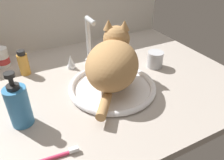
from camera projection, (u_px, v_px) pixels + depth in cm
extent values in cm
cube|color=#ADA399|center=(105.00, 83.00, 88.22)|extent=(106.16, 81.17, 3.00)
cube|color=beige|center=(69.00, 20.00, 111.46)|extent=(106.16, 2.40, 31.93)
torus|color=white|center=(112.00, 86.00, 81.75)|extent=(33.05, 33.05, 2.19)
cylinder|color=white|center=(112.00, 88.00, 82.18)|extent=(29.76, 29.76, 0.60)
cylinder|color=silver|center=(90.00, 61.00, 98.28)|extent=(4.00, 4.00, 2.39)
cylinder|color=silver|center=(88.00, 40.00, 92.54)|extent=(2.00, 2.00, 18.63)
sphere|color=silver|center=(87.00, 18.00, 87.45)|extent=(2.20, 2.20, 2.20)
cylinder|color=silver|center=(90.00, 20.00, 85.05)|extent=(2.00, 6.45, 2.00)
sphere|color=silver|center=(93.00, 23.00, 82.64)|extent=(2.10, 2.10, 2.10)
cylinder|color=silver|center=(71.00, 67.00, 95.16)|extent=(3.20, 3.20, 1.60)
cone|color=silver|center=(71.00, 60.00, 93.39)|extent=(2.88, 2.88, 4.88)
cylinder|color=silver|center=(107.00, 58.00, 101.83)|extent=(3.20, 3.20, 1.60)
cone|color=silver|center=(107.00, 52.00, 100.06)|extent=(2.88, 2.88, 4.88)
ellipsoid|color=tan|center=(112.00, 65.00, 76.69)|extent=(30.25, 31.60, 16.33)
sphere|color=tan|center=(116.00, 39.00, 82.01)|extent=(10.27, 10.27, 10.27)
cone|color=tan|center=(108.00, 25.00, 79.43)|extent=(3.90, 3.90, 3.85)
cone|color=tan|center=(125.00, 25.00, 78.56)|extent=(3.90, 3.90, 3.85)
ellipsoid|color=silver|center=(118.00, 38.00, 85.75)|extent=(5.30, 5.05, 3.29)
ellipsoid|color=silver|center=(116.00, 56.00, 84.48)|extent=(12.52, 11.88, 8.98)
cylinder|color=tan|center=(104.00, 105.00, 68.18)|extent=(9.44, 11.11, 3.20)
cylinder|color=#B2B5BA|center=(154.00, 60.00, 95.51)|extent=(6.85, 6.85, 6.07)
cylinder|color=silver|center=(155.00, 53.00, 93.58)|extent=(6.99, 6.99, 1.00)
cylinder|color=gold|center=(24.00, 65.00, 89.17)|extent=(4.20, 4.20, 8.87)
cylinder|color=black|center=(21.00, 53.00, 86.26)|extent=(3.15, 3.15, 1.80)
cylinder|color=white|center=(2.00, 59.00, 95.47)|extent=(5.78, 5.78, 6.70)
cylinder|color=#D13838|center=(3.00, 60.00, 95.76)|extent=(5.96, 5.96, 2.68)
cylinder|color=white|center=(0.00, 50.00, 93.13)|extent=(6.07, 6.07, 1.88)
cylinder|color=teal|center=(19.00, 107.00, 63.62)|extent=(6.54, 6.54, 12.94)
cylinder|color=black|center=(13.00, 87.00, 59.76)|extent=(3.60, 3.60, 1.20)
cylinder|color=black|center=(11.00, 81.00, 58.68)|extent=(1.31, 1.31, 2.75)
cylinder|color=black|center=(9.00, 75.00, 57.60)|extent=(2.94, 2.94, 1.20)
cube|color=white|center=(74.00, 149.00, 57.20)|extent=(2.70, 1.43, 1.20)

